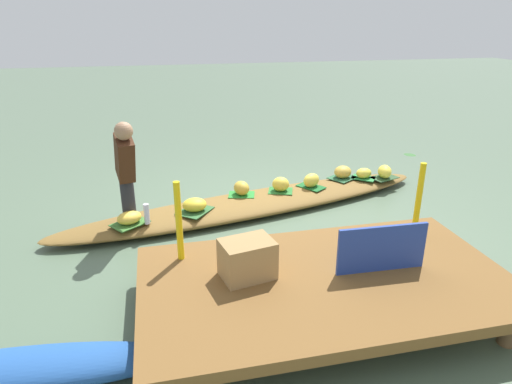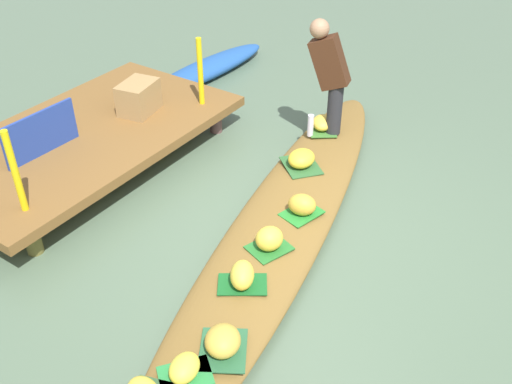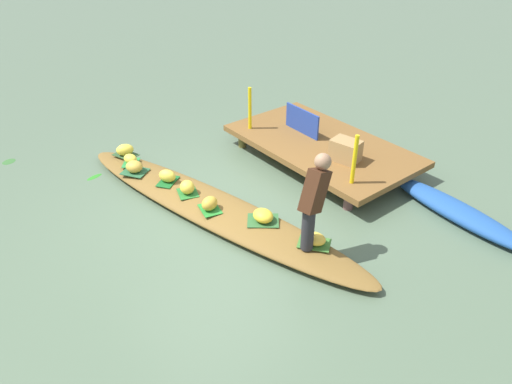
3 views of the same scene
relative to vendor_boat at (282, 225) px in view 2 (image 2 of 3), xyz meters
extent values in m
plane|color=#536951|center=(0.00, 0.00, -0.09)|extent=(40.00, 40.00, 0.00)
cube|color=brown|center=(-0.13, 2.34, 0.22)|extent=(3.20, 1.80, 0.10)
cylinder|color=brown|center=(-1.41, 1.62, 0.04)|extent=(0.14, 0.14, 0.26)
cylinder|color=brown|center=(1.15, 1.62, 0.04)|extent=(0.14, 0.14, 0.26)
cylinder|color=brown|center=(1.15, 3.06, 0.04)|extent=(0.14, 0.14, 0.26)
ellipsoid|color=brown|center=(0.00, 0.00, 0.00)|extent=(5.40, 1.96, 0.18)
ellipsoid|color=#23529D|center=(2.27, 2.65, 0.02)|extent=(2.29, 0.62, 0.22)
cube|color=#185D25|center=(-0.89, -0.20, 0.10)|extent=(0.41, 0.44, 0.01)
ellipsoid|color=yellow|center=(-0.89, -0.20, 0.19)|extent=(0.32, 0.30, 0.19)
cube|color=#3B712D|center=(1.59, 0.48, 0.10)|extent=(0.49, 0.47, 0.01)
ellipsoid|color=yellow|center=(1.59, 0.48, 0.17)|extent=(0.35, 0.32, 0.15)
cube|color=#2E6030|center=(0.81, 0.29, 0.10)|extent=(0.52, 0.53, 0.01)
ellipsoid|color=yellow|center=(0.81, 0.29, 0.18)|extent=(0.30, 0.25, 0.17)
cube|color=#295F39|center=(-1.48, -0.46, 0.10)|extent=(0.49, 0.47, 0.01)
ellipsoid|color=gold|center=(-1.48, -0.46, 0.19)|extent=(0.35, 0.34, 0.18)
cube|color=#29823D|center=(-1.78, -0.38, 0.10)|extent=(0.42, 0.40, 0.01)
ellipsoid|color=yellow|center=(-1.78, -0.38, 0.17)|extent=(0.28, 0.23, 0.15)
cube|color=#27702C|center=(-0.42, -0.14, 0.10)|extent=(0.40, 0.37, 0.01)
ellipsoid|color=yellow|center=(-0.42, -0.14, 0.20)|extent=(0.29, 0.28, 0.20)
cube|color=#27822E|center=(0.14, -0.12, 0.10)|extent=(0.40, 0.33, 0.01)
ellipsoid|color=gold|center=(0.14, -0.12, 0.19)|extent=(0.26, 0.30, 0.19)
cylinder|color=#28282D|center=(1.59, 0.35, 0.37)|extent=(0.16, 0.16, 0.55)
cube|color=#412313|center=(1.57, 0.44, 0.89)|extent=(0.27, 0.48, 0.59)
sphere|color=#9E7556|center=(1.55, 0.57, 1.22)|extent=(0.20, 0.20, 0.20)
cylinder|color=silver|center=(1.39, 0.52, 0.21)|extent=(0.07, 0.07, 0.24)
cube|color=#233E96|center=(-0.63, 2.34, 0.48)|extent=(0.81, 0.05, 0.43)
cylinder|color=yellow|center=(-1.33, 1.74, 0.65)|extent=(0.06, 0.06, 0.76)
cylinder|color=yellow|center=(1.07, 1.74, 0.65)|extent=(0.06, 0.06, 0.76)
cube|color=#A27D4C|center=(0.53, 2.18, 0.44)|extent=(0.50, 0.40, 0.34)
camera|label=1|loc=(1.21, 5.46, 2.37)|focal=31.50mm
camera|label=2|loc=(-3.53, -2.13, 3.26)|focal=41.34mm
camera|label=3|loc=(4.80, -3.02, 3.85)|focal=33.25mm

